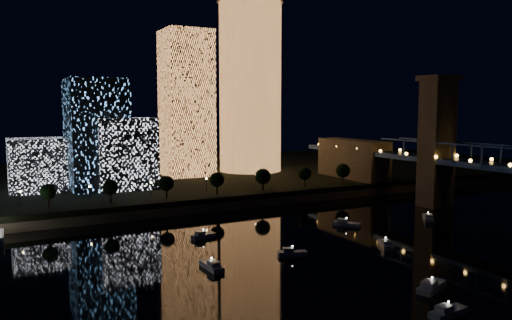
% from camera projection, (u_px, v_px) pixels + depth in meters
% --- Properties ---
extents(ground, '(520.00, 520.00, 0.00)m').
position_uv_depth(ground, '(402.00, 267.00, 118.93)').
color(ground, black).
rests_on(ground, ground).
extents(far_bank, '(420.00, 160.00, 5.00)m').
position_uv_depth(far_bank, '(180.00, 176.00, 259.59)').
color(far_bank, black).
rests_on(far_bank, ground).
extents(seawall, '(420.00, 6.00, 3.00)m').
position_uv_depth(seawall, '(247.00, 203.00, 190.99)').
color(seawall, '#6B5E4C').
rests_on(seawall, ground).
extents(tower_cylindrical, '(34.00, 34.00, 88.41)m').
position_uv_depth(tower_cylindrical, '(250.00, 86.00, 258.68)').
color(tower_cylindrical, '#E78E4A').
rests_on(tower_cylindrical, far_bank).
extents(tower_rectangular, '(21.99, 21.99, 69.97)m').
position_uv_depth(tower_rectangular, '(187.00, 104.00, 241.78)').
color(tower_rectangular, '#E78E4A').
rests_on(tower_rectangular, far_bank).
extents(midrise_blocks, '(82.40, 32.04, 44.57)m').
position_uv_depth(midrise_blocks, '(72.00, 147.00, 198.26)').
color(midrise_blocks, white).
rests_on(midrise_blocks, far_bank).
extents(motorboats, '(106.90, 75.46, 2.78)m').
position_uv_depth(motorboats, '(353.00, 256.00, 124.99)').
color(motorboats, silver).
rests_on(motorboats, ground).
extents(esplanade_trees, '(166.13, 6.36, 8.68)m').
position_uv_depth(esplanade_trees, '(179.00, 182.00, 183.71)').
color(esplanade_trees, black).
rests_on(esplanade_trees, far_bank).
extents(street_lamps, '(132.70, 0.70, 5.65)m').
position_uv_depth(street_lamps, '(151.00, 186.00, 185.07)').
color(street_lamps, black).
rests_on(street_lamps, far_bank).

